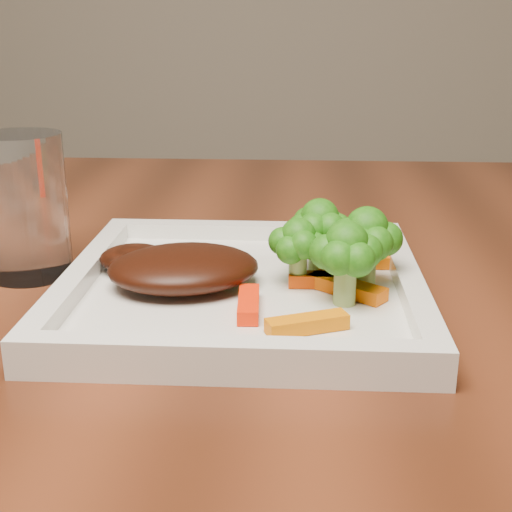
{
  "coord_description": "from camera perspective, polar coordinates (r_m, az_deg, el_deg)",
  "views": [
    {
      "loc": [
        0.51,
        -0.45,
        0.96
      ],
      "look_at": [
        0.48,
        0.07,
        0.79
      ],
      "focal_mm": 50.0,
      "sensor_mm": 36.0,
      "label": 1
    }
  ],
  "objects": [
    {
      "name": "plate",
      "position": [
        0.55,
        -1.04,
        -3.03
      ],
      "size": [
        0.27,
        0.27,
        0.01
      ],
      "primitive_type": "cube",
      "color": "white",
      "rests_on": "dining_table"
    },
    {
      "name": "steak",
      "position": [
        0.55,
        -5.81,
        -0.96
      ],
      "size": [
        0.13,
        0.11,
        0.03
      ],
      "primitive_type": "ellipsoid",
      "rotation": [
        0.0,
        0.0,
        0.24
      ],
      "color": "#331107",
      "rests_on": "plate"
    },
    {
      "name": "broccoli_0",
      "position": [
        0.57,
        5.09,
        2.02
      ],
      "size": [
        0.06,
        0.06,
        0.07
      ],
      "primitive_type": null,
      "rotation": [
        0.0,
        0.0,
        -0.02
      ],
      "color": "#2C6410",
      "rests_on": "plate"
    },
    {
      "name": "broccoli_1",
      "position": [
        0.54,
        8.78,
        0.61
      ],
      "size": [
        0.08,
        0.08,
        0.06
      ],
      "primitive_type": null,
      "rotation": [
        0.0,
        0.0,
        -0.38
      ],
      "color": "#307313",
      "rests_on": "plate"
    },
    {
      "name": "broccoli_2",
      "position": [
        0.51,
        7.19,
        -0.72
      ],
      "size": [
        0.08,
        0.08,
        0.06
      ],
      "primitive_type": null,
      "rotation": [
        0.0,
        0.0,
        -0.42
      ],
      "color": "#357613",
      "rests_on": "plate"
    },
    {
      "name": "broccoli_3",
      "position": [
        0.54,
        3.39,
        0.7
      ],
      "size": [
        0.06,
        0.06,
        0.06
      ],
      "primitive_type": null,
      "rotation": [
        0.0,
        0.0,
        -0.33
      ],
      "color": "#286510",
      "rests_on": "plate"
    },
    {
      "name": "carrot_0",
      "position": [
        0.47,
        4.11,
        -5.42
      ],
      "size": [
        0.06,
        0.03,
        0.01
      ],
      "primitive_type": "cube",
      "rotation": [
        0.0,
        0.0,
        0.39
      ],
      "color": "orange",
      "rests_on": "plate"
    },
    {
      "name": "carrot_2",
      "position": [
        0.5,
        -0.6,
        -3.86
      ],
      "size": [
        0.02,
        0.05,
        0.01
      ],
      "primitive_type": "cube",
      "rotation": [
        0.0,
        0.0,
        1.61
      ],
      "color": "#F72504",
      "rests_on": "plate"
    },
    {
      "name": "carrot_3",
      "position": [
        0.6,
        9.44,
        -0.4
      ],
      "size": [
        0.05,
        0.01,
        0.01
      ],
      "primitive_type": "cube",
      "rotation": [
        0.0,
        0.0,
        0.02
      ],
      "color": "#E25D03",
      "rests_on": "plate"
    },
    {
      "name": "carrot_5",
      "position": [
        0.54,
        7.25,
        -2.51
      ],
      "size": [
        0.06,
        0.05,
        0.01
      ],
      "primitive_type": "cube",
      "rotation": [
        0.0,
        0.0,
        -0.66
      ],
      "color": "#D75803",
      "rests_on": "plate"
    },
    {
      "name": "carrot_6",
      "position": [
        0.55,
        5.47,
        -1.91
      ],
      "size": [
        0.05,
        0.02,
        0.01
      ],
      "primitive_type": "cube",
      "rotation": [
        0.0,
        0.0,
        0.01
      ],
      "color": "#CE3903",
      "rests_on": "plate"
    },
    {
      "name": "drinking_glass",
      "position": [
        0.62,
        -18.0,
        3.81
      ],
      "size": [
        0.08,
        0.08,
        0.12
      ],
      "primitive_type": "cylinder",
      "rotation": [
        0.0,
        0.0,
        -0.11
      ],
      "color": "white",
      "rests_on": "dining_table"
    }
  ]
}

